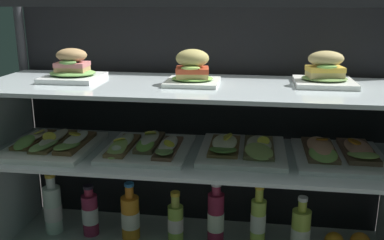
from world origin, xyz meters
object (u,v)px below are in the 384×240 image
at_px(plated_roll_sandwich_right_of_center, 325,73).
at_px(juice_bottle_tucked_behind, 130,217).
at_px(open_sandwich_tray_mid_left, 54,143).
at_px(plated_roll_sandwich_far_right, 192,70).
at_px(juice_bottle_front_fourth, 90,214).
at_px(juice_bottle_near_post, 53,208).
at_px(open_sandwich_tray_center, 242,149).
at_px(plated_roll_sandwich_near_left_corner, 72,69).
at_px(open_sandwich_tray_near_left_corner, 339,153).
at_px(juice_bottle_front_left_end, 301,231).
at_px(juice_bottle_back_left, 176,222).
at_px(open_sandwich_tray_near_right_corner, 147,146).
at_px(juice_bottle_front_middle, 258,222).
at_px(juice_bottle_back_center, 216,217).

relative_size(plated_roll_sandwich_right_of_center, juice_bottle_tucked_behind, 0.84).
bearing_deg(open_sandwich_tray_mid_left, plated_roll_sandwich_far_right, 2.97).
bearing_deg(juice_bottle_tucked_behind, juice_bottle_front_fourth, 178.98).
height_order(plated_roll_sandwich_far_right, juice_bottle_near_post, plated_roll_sandwich_far_right).
relative_size(open_sandwich_tray_center, juice_bottle_front_fourth, 1.61).
relative_size(plated_roll_sandwich_near_left_corner, plated_roll_sandwich_right_of_center, 1.00).
xyz_separation_m(plated_roll_sandwich_right_of_center, open_sandwich_tray_near_left_corner, (0.07, -0.03, -0.27)).
bearing_deg(juice_bottle_front_left_end, open_sandwich_tray_mid_left, -175.91).
distance_m(plated_roll_sandwich_far_right, plated_roll_sandwich_right_of_center, 0.44).
distance_m(plated_roll_sandwich_right_of_center, juice_bottle_back_left, 0.78).
xyz_separation_m(open_sandwich_tray_near_right_corner, juice_bottle_tucked_behind, (-0.09, 0.05, -0.31)).
distance_m(plated_roll_sandwich_right_of_center, open_sandwich_tray_mid_left, 0.99).
bearing_deg(open_sandwich_tray_center, juice_bottle_near_post, 178.12).
height_order(plated_roll_sandwich_right_of_center, juice_bottle_front_left_end, plated_roll_sandwich_right_of_center).
relative_size(plated_roll_sandwich_near_left_corner, juice_bottle_front_middle, 0.78).
distance_m(open_sandwich_tray_near_right_corner, juice_bottle_tucked_behind, 0.32).
relative_size(plated_roll_sandwich_near_left_corner, juice_bottle_near_post, 0.78).
xyz_separation_m(juice_bottle_front_middle, juice_bottle_front_left_end, (0.16, -0.01, -0.02)).
height_order(plated_roll_sandwich_far_right, open_sandwich_tray_mid_left, plated_roll_sandwich_far_right).
distance_m(plated_roll_sandwich_right_of_center, juice_bottle_tucked_behind, 0.90).
relative_size(juice_bottle_near_post, juice_bottle_front_left_end, 1.12).
distance_m(open_sandwich_tray_center, open_sandwich_tray_near_left_corner, 0.33).
bearing_deg(plated_roll_sandwich_far_right, open_sandwich_tray_near_left_corner, 2.66).
bearing_deg(open_sandwich_tray_center, open_sandwich_tray_near_right_corner, -175.96).
bearing_deg(plated_roll_sandwich_right_of_center, juice_bottle_front_left_end, -165.61).
bearing_deg(juice_bottle_front_left_end, juice_bottle_front_middle, 175.79).
xyz_separation_m(open_sandwich_tray_mid_left, open_sandwich_tray_near_left_corner, (1.01, 0.05, -0.00)).
bearing_deg(juice_bottle_back_center, open_sandwich_tray_mid_left, -171.01).
distance_m(open_sandwich_tray_mid_left, juice_bottle_front_left_end, 0.96).
xyz_separation_m(juice_bottle_near_post, juice_bottle_front_fourth, (0.15, 0.00, -0.01)).
bearing_deg(plated_roll_sandwich_near_left_corner, juice_bottle_front_middle, 3.16).
bearing_deg(open_sandwich_tray_near_left_corner, plated_roll_sandwich_near_left_corner, -179.34).
relative_size(juice_bottle_back_center, juice_bottle_front_left_end, 1.10).
height_order(open_sandwich_tray_near_left_corner, juice_bottle_tucked_behind, open_sandwich_tray_near_left_corner).
bearing_deg(juice_bottle_front_left_end, juice_bottle_tucked_behind, 179.45).
bearing_deg(juice_bottle_near_post, juice_bottle_back_center, 1.76).
relative_size(open_sandwich_tray_near_right_corner, open_sandwich_tray_center, 1.00).
height_order(open_sandwich_tray_mid_left, juice_bottle_front_middle, open_sandwich_tray_mid_left).
relative_size(plated_roll_sandwich_near_left_corner, plated_roll_sandwich_far_right, 1.10).
bearing_deg(open_sandwich_tray_center, juice_bottle_front_left_end, 4.09).
relative_size(juice_bottle_near_post, juice_bottle_tucked_behind, 1.08).
distance_m(plated_roll_sandwich_right_of_center, open_sandwich_tray_near_right_corner, 0.66).
bearing_deg(open_sandwich_tray_near_right_corner, juice_bottle_back_left, 29.81).
bearing_deg(juice_bottle_back_center, juice_bottle_front_fourth, -177.79).
bearing_deg(juice_bottle_front_middle, juice_bottle_back_left, 179.73).
distance_m(open_sandwich_tray_mid_left, open_sandwich_tray_center, 0.68).
bearing_deg(juice_bottle_back_center, open_sandwich_tray_center, -25.73).
bearing_deg(open_sandwich_tray_center, plated_roll_sandwich_far_right, -172.72).
bearing_deg(juice_bottle_back_center, juice_bottle_back_left, -174.27).
bearing_deg(plated_roll_sandwich_far_right, open_sandwich_tray_mid_left, -177.03).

